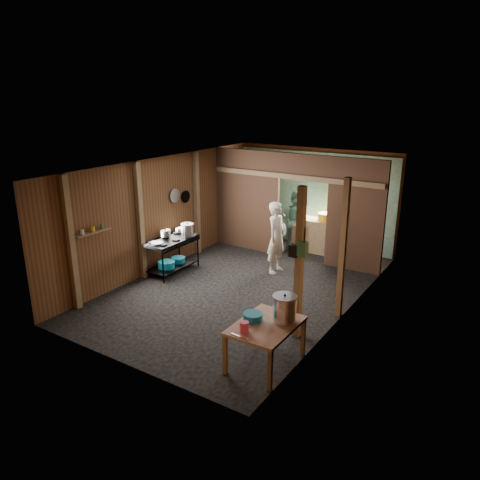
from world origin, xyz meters
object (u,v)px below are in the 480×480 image
Objects in this scene: pink_bucket at (244,327)px; yellow_tub at (325,217)px; prep_table at (266,344)px; stock_pot at (285,309)px; stove_pot_large at (188,230)px; gas_range at (171,255)px; cook at (277,238)px.

yellow_tub is (-1.14, 5.66, 0.19)m from pink_bucket.
pink_bucket reaches higher than prep_table.
stock_pot is at bearing 60.80° from pink_bucket.
yellow_tub reaches higher than prep_table.
stove_pot_large is at bearing 139.19° from pink_bucket.
yellow_tub is (2.42, 3.14, 0.55)m from gas_range.
pink_bucket is at bearing -156.16° from cook.
stove_pot_large is at bearing 117.84° from cook.
cook is at bearing 119.98° from stock_pot.
cook reaches higher than prep_table.
cook reaches higher than pink_bucket.
prep_table is 2.62× the size of stock_pot.
pink_bucket is at bearing -112.60° from prep_table.
cook is (2.03, 1.30, 0.43)m from gas_range.
yellow_tub is at bearing 103.71° from prep_table.
stove_pot_large is 0.86× the size of yellow_tub.
gas_range is 8.38× the size of pink_bucket.
stove_pot_large is at bearing 144.15° from prep_table.
stock_pot is 0.27× the size of cook.
gas_range is 0.81× the size of cook.
pink_bucket is 4.12m from cook.
cook is (-1.86, 3.22, -0.05)m from stock_pot.
stove_pot_large is (-3.54, 2.56, 0.59)m from prep_table.
prep_table is 3.87m from cook.
prep_table is 5.48m from yellow_tub.
prep_table is 0.62m from stock_pot.
gas_range is 4.34× the size of stove_pot_large.
pink_bucket is (3.39, -2.92, -0.17)m from stove_pot_large.
pink_bucket is 0.10× the size of cook.
gas_range is 4.00m from yellow_tub.
gas_range is 4.37m from stock_pot.
gas_range is at bearing 149.85° from prep_table.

